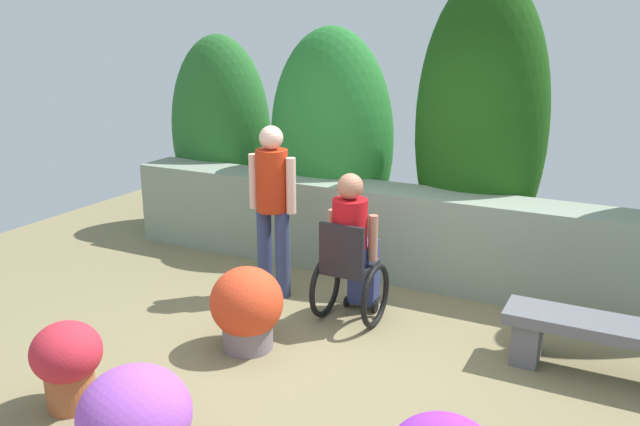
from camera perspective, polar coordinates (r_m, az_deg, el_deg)
ground_plane at (r=5.27m, az=0.63°, el=-12.17°), size 10.04×10.04×0.00m
stone_retaining_wall at (r=6.63m, az=7.60°, el=-1.89°), size 6.45×0.55×0.93m
hedge_backdrop at (r=7.00m, az=8.67°, el=6.97°), size 6.93×1.13×3.31m
stone_bench at (r=5.26m, az=24.30°, el=-10.26°), size 1.53×0.40×0.43m
person_in_wheelchair at (r=5.59m, az=2.83°, el=-3.49°), size 0.53×0.66×1.33m
person_standing_companion at (r=6.03m, az=-4.20°, el=1.14°), size 0.49×0.30×1.64m
flower_pot_terracotta_by_wall at (r=4.00m, az=-15.91°, el=-17.24°), size 0.65×0.65×0.66m
flower_pot_red_accent at (r=5.23m, az=-6.45°, el=-8.31°), size 0.58×0.58×0.68m
flower_pot_small_foreground at (r=4.76m, az=-21.34°, el=-12.03°), size 0.47×0.47×0.61m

